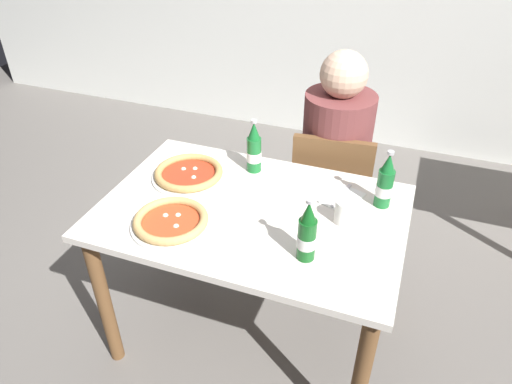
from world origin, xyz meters
The scene contains 11 objects.
ground_plane centered at (0.00, 0.00, 0.00)m, with size 8.00×8.00×0.00m, color slate.
dining_table_main centered at (0.00, 0.00, 0.64)m, with size 1.20×0.80×0.75m.
chair_behind_table centered at (0.21, 0.61, 0.48)m, with size 0.44×0.44×0.85m.
diner_seated centered at (0.20, 0.66, 0.58)m, with size 0.34×0.34×1.21m.
pizza_margherita_near centered at (-0.25, -0.20, 0.77)m, with size 0.31×0.31×0.04m.
pizza_marinara_far centered at (-0.34, 0.12, 0.77)m, with size 0.32×0.32×0.04m.
beer_bottle_left centered at (-0.09, 0.28, 0.85)m, with size 0.07×0.07×0.25m.
beer_bottle_center centered at (0.27, -0.20, 0.85)m, with size 0.07×0.07×0.25m.
beer_bottle_right centered at (0.48, 0.21, 0.85)m, with size 0.07×0.07×0.25m.
napkin_with_cutlery centered at (0.30, 0.21, 0.75)m, with size 0.23×0.23×0.01m.
paper_cup centered at (0.36, 0.05, 0.80)m, with size 0.07×0.07×0.10m, color white.
Camera 1 is at (0.54, -1.40, 1.87)m, focal length 33.06 mm.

